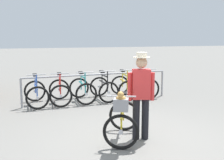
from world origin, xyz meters
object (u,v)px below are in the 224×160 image
object	(u,v)px
racked_bike_blue	(36,93)
racked_bike_yellow	(124,87)
racked_bike_red	(60,91)
racked_bike_teal	(82,90)
featured_bicycle	(122,117)
person_with_featured_bike	(141,92)
racked_bike_black	(104,88)
racked_bike_orange	(143,85)

from	to	relation	value
racked_bike_blue	racked_bike_yellow	world-z (taller)	same
racked_bike_blue	racked_bike_red	world-z (taller)	same
racked_bike_red	racked_bike_teal	xyz separation A→B (m)	(0.70, 0.05, 0.00)
featured_bicycle	racked_bike_blue	bearing A→B (deg)	113.86
racked_bike_teal	person_with_featured_bike	bearing A→B (deg)	-81.83
racked_bike_red	racked_bike_yellow	bearing A→B (deg)	4.01
racked_bike_blue	racked_bike_black	distance (m)	2.10
racked_bike_yellow	person_with_featured_bike	distance (m)	3.73
racked_bike_orange	racked_bike_blue	bearing A→B (deg)	-175.99
racked_bike_orange	featured_bicycle	distance (m)	4.15
racked_bike_yellow	racked_bike_red	bearing A→B (deg)	-175.99
racked_bike_teal	racked_bike_orange	xyz separation A→B (m)	(2.09, 0.15, 0.00)
racked_bike_yellow	featured_bicycle	xyz separation A→B (m)	(-1.29, -3.60, 0.12)
racked_bike_blue	racked_bike_red	distance (m)	0.70
racked_bike_yellow	racked_bike_orange	xyz separation A→B (m)	(0.70, 0.05, 0.00)
racked_bike_teal	racked_bike_orange	distance (m)	2.10
racked_bike_blue	person_with_featured_bike	world-z (taller)	person_with_featured_bike
featured_bicycle	racked_bike_orange	bearing A→B (deg)	61.41
racked_bike_blue	racked_bike_orange	xyz separation A→B (m)	(3.49, 0.24, 0.00)
racked_bike_red	racked_bike_teal	distance (m)	0.70
racked_bike_red	racked_bike_yellow	world-z (taller)	same
racked_bike_yellow	person_with_featured_bike	world-z (taller)	person_with_featured_bike
racked_bike_red	racked_bike_black	bearing A→B (deg)	4.01
racked_bike_orange	racked_bike_yellow	bearing A→B (deg)	-175.99
racked_bike_yellow	person_with_featured_bike	size ratio (longest dim) A/B	0.65
racked_bike_red	racked_bike_black	xyz separation A→B (m)	(1.40, 0.10, 0.00)
racked_bike_red	racked_bike_blue	bearing A→B (deg)	-175.99
racked_bike_teal	racked_bike_yellow	distance (m)	1.40
racked_bike_blue	racked_bike_teal	distance (m)	1.40
racked_bike_black	racked_bike_yellow	size ratio (longest dim) A/B	0.99
racked_bike_yellow	person_with_featured_bike	xyz separation A→B (m)	(-0.90, -3.57, 0.58)
racked_bike_blue	racked_bike_black	world-z (taller)	same
racked_bike_red	racked_bike_yellow	size ratio (longest dim) A/B	1.02
racked_bike_black	featured_bicycle	xyz separation A→B (m)	(-0.59, -3.55, 0.12)
racked_bike_yellow	racked_bike_blue	bearing A→B (deg)	-175.99
racked_bike_orange	person_with_featured_bike	distance (m)	4.00
racked_bike_red	featured_bicycle	world-z (taller)	featured_bicycle
person_with_featured_bike	racked_bike_orange	bearing A→B (deg)	66.20
racked_bike_yellow	featured_bicycle	bearing A→B (deg)	-109.71
racked_bike_red	featured_bicycle	bearing A→B (deg)	-76.85
racked_bike_teal	racked_bike_black	bearing A→B (deg)	4.01
racked_bike_yellow	featured_bicycle	distance (m)	3.82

